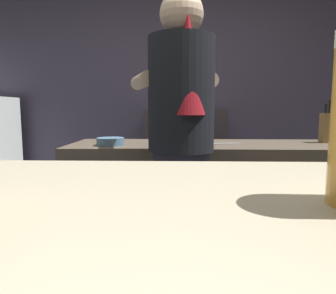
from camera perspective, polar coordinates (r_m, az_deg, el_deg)
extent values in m
cube|color=#4A4258|center=(3.49, 1.65, 10.98)|extent=(5.20, 0.10, 2.70)
cube|color=#4E4337|center=(2.18, 10.88, -10.95)|extent=(2.10, 0.60, 0.88)
cube|color=#3A3236|center=(3.25, 3.09, -2.80)|extent=(0.82, 0.36, 1.11)
cube|color=#312E40|center=(1.73, 2.32, -15.49)|extent=(0.28, 0.20, 0.89)
cylinder|color=black|center=(1.60, 2.45, 9.56)|extent=(0.34, 0.34, 0.58)
sphere|color=#D1AE92|center=(1.67, 2.53, 23.34)|extent=(0.22, 0.22, 0.22)
cone|color=maroon|center=(1.52, 3.67, 15.33)|extent=(0.18, 0.18, 0.50)
cylinder|color=#D1AE92|center=(1.72, -4.75, 12.08)|extent=(0.17, 0.33, 0.08)
cylinder|color=#D1AE92|center=(1.81, 6.09, 11.80)|extent=(0.17, 0.33, 0.08)
cube|color=olive|center=(2.37, 27.56, 3.13)|extent=(0.10, 0.08, 0.20)
cylinder|color=black|center=(2.36, 27.13, 6.35)|extent=(0.02, 0.02, 0.06)
cylinder|color=black|center=(2.37, 27.76, 6.59)|extent=(0.02, 0.02, 0.09)
cylinder|color=black|center=(2.38, 28.37, 6.55)|extent=(0.02, 0.02, 0.09)
cylinder|color=slate|center=(1.99, -10.58, 1.01)|extent=(0.17, 0.17, 0.05)
cube|color=silver|center=(2.03, 10.18, 0.58)|extent=(0.24, 0.07, 0.01)
cylinder|color=#354F95|center=(3.15, 0.70, 8.26)|extent=(0.05, 0.05, 0.14)
cylinder|color=#354F95|center=(3.16, 0.70, 10.00)|extent=(0.02, 0.02, 0.05)
cylinder|color=silver|center=(3.16, 0.70, 10.57)|extent=(0.03, 0.03, 0.01)
cylinder|color=red|center=(3.20, 6.44, 8.16)|extent=(0.06, 0.06, 0.13)
cylinder|color=red|center=(3.21, 6.47, 9.82)|extent=(0.03, 0.03, 0.05)
cylinder|color=white|center=(3.21, 6.48, 10.38)|extent=(0.03, 0.03, 0.01)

